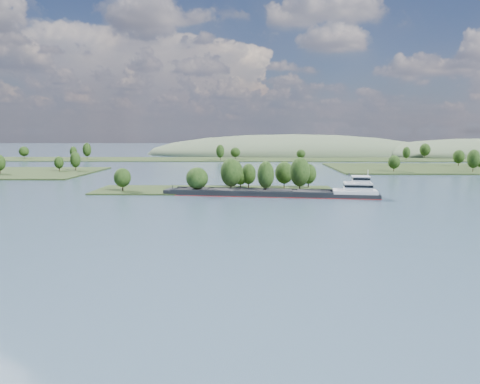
{
  "coord_description": "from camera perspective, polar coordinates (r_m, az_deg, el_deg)",
  "views": [
    {
      "loc": [
        15.12,
        -15.42,
        24.86
      ],
      "look_at": [
        11.72,
        130.0,
        6.0
      ],
      "focal_mm": 35.0,
      "sensor_mm": 36.0,
      "label": 1
    }
  ],
  "objects": [
    {
      "name": "cargo_barge",
      "position": [
        182.06,
        5.53,
        -0.04
      ],
      "size": [
        83.89,
        20.7,
        11.27
      ],
      "color": "black",
      "rests_on": "ground"
    },
    {
      "name": "tree_island",
      "position": [
        195.16,
        -0.77,
        1.38
      ],
      "size": [
        100.0,
        31.8,
        15.26
      ],
      "color": "black",
      "rests_on": "ground"
    },
    {
      "name": "ground",
      "position": [
        138.51,
        -4.96,
        -2.98
      ],
      "size": [
        1800.0,
        1800.0,
        0.0
      ],
      "primitive_type": "plane",
      "color": "#394E62",
      "rests_on": "ground"
    },
    {
      "name": "back_shoreline",
      "position": [
        415.95,
        0.38,
        4.06
      ],
      "size": [
        900.0,
        60.0,
        15.63
      ],
      "color": "black",
      "rests_on": "ground"
    },
    {
      "name": "hill_west",
      "position": [
        517.97,
        6.33,
        4.59
      ],
      "size": [
        320.0,
        160.0,
        44.0
      ],
      "primitive_type": "ellipsoid",
      "color": "#415238",
      "rests_on": "ground"
    }
  ]
}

